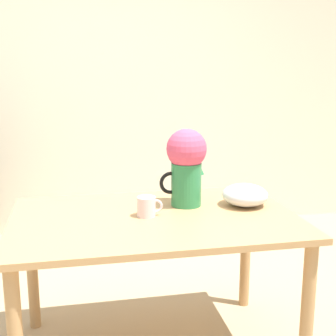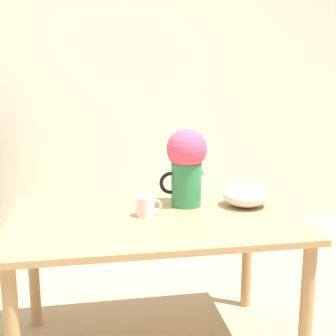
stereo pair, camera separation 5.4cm
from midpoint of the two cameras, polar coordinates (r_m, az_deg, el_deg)
wall_back at (r=4.07m, az=-7.82°, el=10.35°), size 8.00×0.05×2.60m
table at (r=2.28m, az=-1.06°, el=-8.14°), size 1.36×0.88×0.73m
flower_vase at (r=2.36m, az=2.92°, el=0.77°), size 0.24×0.20×0.40m
coffee_mug at (r=2.24m, az=-1.98°, el=-4.71°), size 0.12×0.09×0.10m
white_bowl at (r=2.43m, az=10.03°, el=-3.31°), size 0.24×0.24×0.11m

